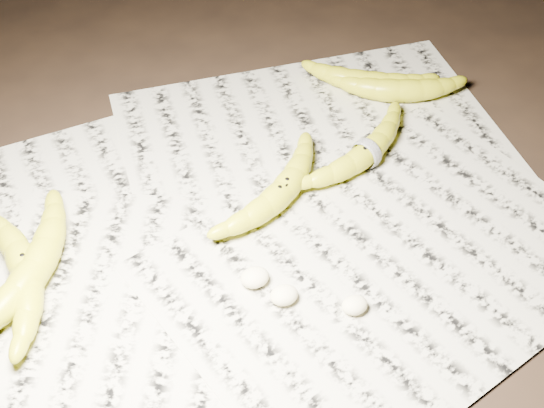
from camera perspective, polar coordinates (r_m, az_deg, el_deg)
name	(u,v)px	position (r m, az deg, el deg)	size (l,w,h in m)	color
ground	(275,234)	(0.98, 0.20, -2.26)	(3.00, 3.00, 0.00)	black
newspaper_patch	(248,226)	(0.99, -1.80, -1.64)	(0.90, 0.70, 0.01)	#BBB7A0
banana_left_a	(24,268)	(0.96, -18.15, -4.63)	(0.22, 0.06, 0.04)	yellow
banana_left_b	(34,268)	(0.95, -17.50, -4.60)	(0.22, 0.07, 0.04)	yellow
banana_center	(282,190)	(1.00, 0.76, 1.08)	(0.20, 0.06, 0.04)	yellow
banana_taped	(367,151)	(1.07, 7.14, 3.95)	(0.21, 0.06, 0.04)	yellow
banana_upper_a	(367,80)	(1.20, 7.19, 9.26)	(0.18, 0.06, 0.04)	yellow
banana_upper_b	(399,89)	(1.19, 9.54, 8.56)	(0.18, 0.06, 0.04)	yellow
measuring_tape	(367,151)	(1.07, 7.14, 3.95)	(0.04, 0.04, 0.00)	white
flesh_chunk_a	(255,275)	(0.91, -1.31, -5.39)	(0.04, 0.03, 0.02)	#FFF9C5
flesh_chunk_b	(284,293)	(0.90, 0.92, -6.72)	(0.03, 0.03, 0.02)	#FFF9C5
flesh_chunk_c	(355,303)	(0.90, 6.26, -7.42)	(0.03, 0.03, 0.02)	#FFF9C5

